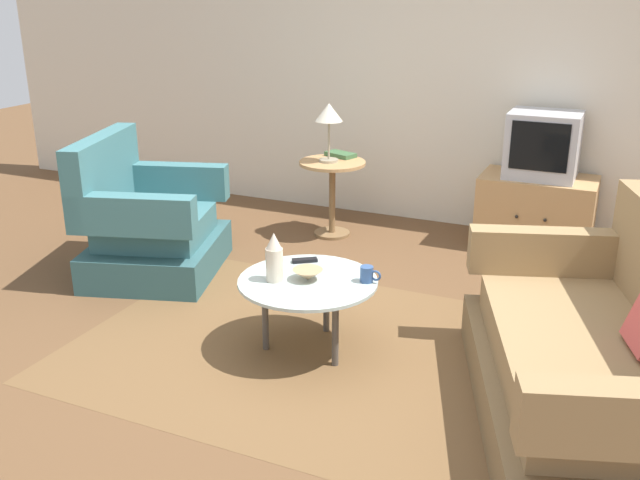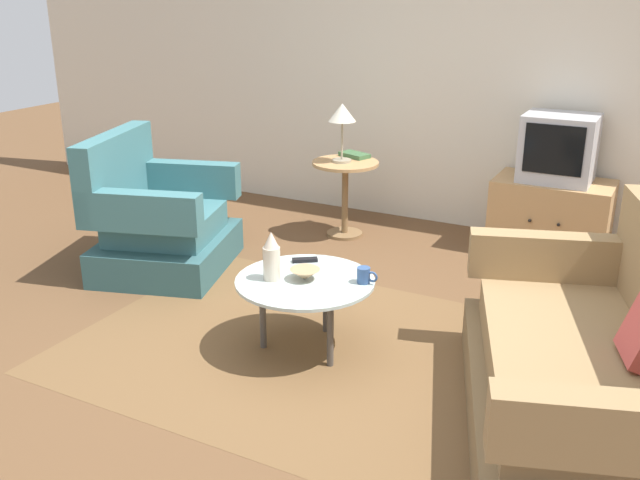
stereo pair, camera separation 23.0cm
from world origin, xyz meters
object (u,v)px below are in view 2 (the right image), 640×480
Objects in this scene: coffee_table at (305,285)px; table_lamp at (342,116)px; tv_stand at (551,216)px; book at (354,155)px; armchair at (158,224)px; bowl at (305,274)px; side_table at (345,182)px; mug at (364,275)px; couch at (592,374)px; television at (559,148)px; vase at (272,257)px; tv_remote_dark at (305,260)px.

coffee_table is 1.67× the size of table_lamp.
book is (-1.51, -0.22, 0.35)m from tv_stand.
armchair is 1.66m from book.
armchair is at bearing -101.58° from book.
bowl is at bearing -52.29° from book.
book is (0.85, 1.40, 0.29)m from armchair.
side_table reaches higher than mug.
bowl is at bearing -94.52° from coffee_table.
television is at bearing -3.87° from couch.
book is at bearing 103.05° from vase.
couch is at bearing -1.07° from vase.
coffee_table is 1.97m from table_lamp.
book is (-0.51, 1.74, 0.20)m from tv_remote_dark.
couch is 3.17× the size of side_table.
vase is (-1.04, -2.26, 0.27)m from tv_stand.
side_table is at bearing 109.34° from coffee_table.
bowl is (-0.30, -0.11, -0.01)m from mug.
tv_remote_dark is (-1.01, -1.96, -0.37)m from television.
tv_stand is at bearing 67.92° from bowl.
tv_remote_dark is 0.53× the size of book.
bowl is 0.26m from tv_remote_dark.
bowl is (-0.88, -2.18, 0.17)m from tv_stand.
armchair is at bearing 154.05° from vase.
table_lamp is at bearing 119.71° from mug.
tv_stand is 3.11× the size of book.
vase reaches higher than book.
tv_stand is 1.86× the size of table_lamp.
couch reaches higher than bowl.
bowl is (-0.00, -0.00, 0.07)m from coffee_table.
couch reaches higher than coffee_table.
table_lamp reaches higher than television.
book is at bearing 91.23° from side_table.
side_table is at bearing -165.59° from tv_stand.
mug is (1.79, -0.46, 0.13)m from armchair.
table_lamp is at bearing 110.18° from coffee_table.
tv_remote_dark is (-1.61, 0.34, 0.12)m from couch.
armchair is 1.53× the size of coffee_table.
bowl is (-1.49, 0.11, 0.14)m from couch.
television is 1.54m from book.
coffee_table is at bearing -69.82° from table_lamp.
coffee_table is at bearing 67.06° from couch.
table_lamp is at bearing -75.42° from book.
mug is (0.30, 0.10, 0.08)m from coffee_table.
coffee_table is at bearing -112.09° from tv_stand.
side_table is 2.24× the size of book.
side_table reaches higher than tv_stand.
tv_stand is 0.52m from television.
side_table is 1.64m from tv_remote_dark.
armchair is 1.91× the size of side_table.
mug is 0.43× the size of book.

